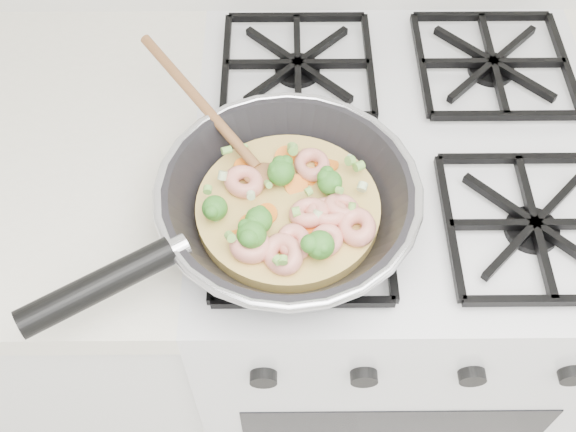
{
  "coord_description": "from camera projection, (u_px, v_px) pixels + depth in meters",
  "views": [
    {
      "loc": [
        -0.17,
        1.06,
        1.65
      ],
      "look_at": [
        -0.17,
        1.56,
        0.93
      ],
      "focal_mm": 42.85,
      "sensor_mm": 36.0,
      "label": 1
    }
  ],
  "objects": [
    {
      "name": "skillet",
      "position": [
        284.0,
        205.0,
        0.85
      ],
      "size": [
        0.46,
        0.44,
        0.09
      ],
      "rotation": [
        0.0,
        0.0,
        0.1
      ],
      "color": "black",
      "rests_on": "stove"
    },
    {
      "name": "stove",
      "position": [
        373.0,
        293.0,
        1.34
      ],
      "size": [
        0.6,
        0.6,
        0.92
      ],
      "color": "silver",
      "rests_on": "ground"
    }
  ]
}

